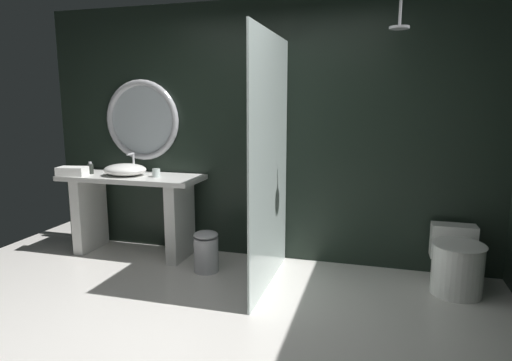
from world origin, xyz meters
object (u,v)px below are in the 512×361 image
(waste_bin, at_px, (206,251))
(tumbler_cup, at_px, (156,173))
(round_wall_mirror, at_px, (142,120))
(soap_dispenser, at_px, (91,168))
(folded_hand_towel, at_px, (72,171))
(toilet, at_px, (456,262))
(vessel_sink, at_px, (125,170))
(rain_shower_head, at_px, (400,23))

(waste_bin, bearing_deg, tumbler_cup, 159.25)
(tumbler_cup, bearing_deg, round_wall_mirror, 136.88)
(soap_dispenser, height_order, folded_hand_towel, soap_dispenser)
(round_wall_mirror, bearing_deg, toilet, -6.13)
(soap_dispenser, distance_m, waste_bin, 1.59)
(tumbler_cup, relative_size, round_wall_mirror, 0.10)
(vessel_sink, relative_size, waste_bin, 1.13)
(round_wall_mirror, distance_m, toilet, 3.40)
(tumbler_cup, relative_size, waste_bin, 0.21)
(soap_dispenser, xyz_separation_m, waste_bin, (1.40, -0.22, -0.71))
(round_wall_mirror, height_order, toilet, round_wall_mirror)
(tumbler_cup, distance_m, folded_hand_towel, 0.90)
(vessel_sink, bearing_deg, soap_dispenser, -179.08)
(tumbler_cup, height_order, rain_shower_head, rain_shower_head)
(vessel_sink, xyz_separation_m, tumbler_cup, (0.35, 0.01, -0.02))
(toilet, relative_size, folded_hand_towel, 2.17)
(rain_shower_head, bearing_deg, folded_hand_towel, -178.26)
(soap_dispenser, relative_size, rain_shower_head, 0.43)
(toilet, distance_m, waste_bin, 2.25)
(tumbler_cup, height_order, folded_hand_towel, folded_hand_towel)
(soap_dispenser, xyz_separation_m, folded_hand_towel, (-0.12, -0.14, -0.01))
(vessel_sink, bearing_deg, folded_hand_towel, -164.29)
(vessel_sink, bearing_deg, tumbler_cup, 1.55)
(round_wall_mirror, xyz_separation_m, waste_bin, (0.93, -0.52, -1.21))
(vessel_sink, distance_m, tumbler_cup, 0.36)
(rain_shower_head, bearing_deg, vessel_sink, 178.85)
(soap_dispenser, distance_m, rain_shower_head, 3.34)
(folded_hand_towel, bearing_deg, rain_shower_head, 1.74)
(tumbler_cup, bearing_deg, folded_hand_towel, -169.81)
(vessel_sink, distance_m, folded_hand_towel, 0.55)
(tumbler_cup, relative_size, folded_hand_towel, 0.30)
(round_wall_mirror, distance_m, waste_bin, 1.62)
(tumbler_cup, distance_m, round_wall_mirror, 0.67)
(round_wall_mirror, bearing_deg, tumbler_cup, -43.12)
(vessel_sink, height_order, soap_dispenser, vessel_sink)
(tumbler_cup, xyz_separation_m, folded_hand_towel, (-0.89, -0.16, 0.00))
(round_wall_mirror, xyz_separation_m, folded_hand_towel, (-0.58, -0.44, -0.52))
(waste_bin, bearing_deg, round_wall_mirror, 150.75)
(vessel_sink, relative_size, tumbler_cup, 5.27)
(toilet, bearing_deg, rain_shower_head, -179.38)
(vessel_sink, bearing_deg, toilet, -0.83)
(vessel_sink, height_order, folded_hand_towel, vessel_sink)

